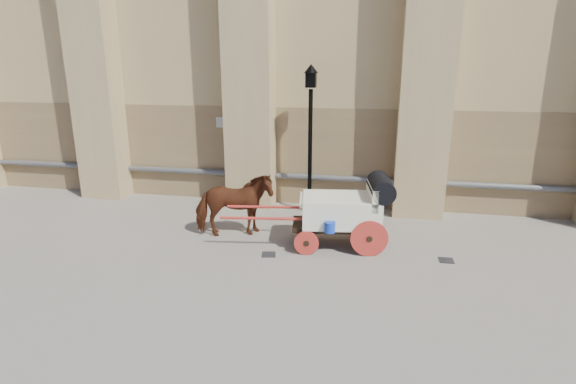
# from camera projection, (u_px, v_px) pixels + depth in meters

# --- Properties ---
(ground) EXTENTS (90.00, 90.00, 0.00)m
(ground) POSITION_uv_depth(u_px,v_px,m) (252.00, 252.00, 10.57)
(ground) COLOR gray
(ground) RESTS_ON ground
(horse) EXTENTS (2.13, 1.49, 1.64)m
(horse) POSITION_uv_depth(u_px,v_px,m) (234.00, 205.00, 11.35)
(horse) COLOR #622D17
(horse) RESTS_ON ground
(carriage) EXTENTS (4.11, 1.64, 1.75)m
(carriage) POSITION_uv_depth(u_px,v_px,m) (347.00, 209.00, 10.69)
(carriage) COLOR black
(carriage) RESTS_ON ground
(street_lamp) EXTENTS (0.40, 0.40, 4.26)m
(street_lamp) POSITION_uv_depth(u_px,v_px,m) (310.00, 136.00, 12.78)
(street_lamp) COLOR black
(street_lamp) RESTS_ON ground
(drain_grate_near) EXTENTS (0.38, 0.38, 0.01)m
(drain_grate_near) POSITION_uv_depth(u_px,v_px,m) (269.00, 254.00, 10.42)
(drain_grate_near) COLOR black
(drain_grate_near) RESTS_ON ground
(drain_grate_far) EXTENTS (0.33, 0.33, 0.01)m
(drain_grate_far) POSITION_uv_depth(u_px,v_px,m) (446.00, 260.00, 10.11)
(drain_grate_far) COLOR black
(drain_grate_far) RESTS_ON ground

